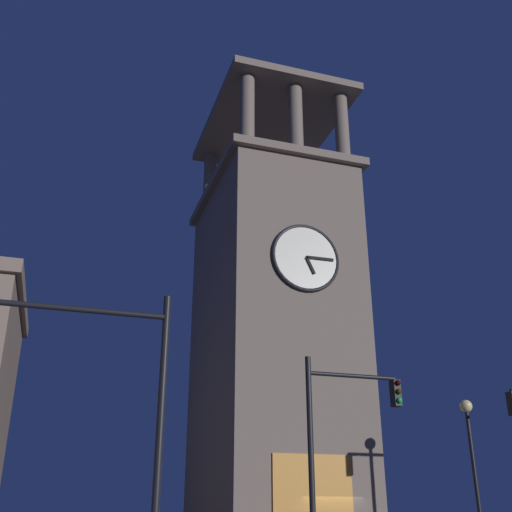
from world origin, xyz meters
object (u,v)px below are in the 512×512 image
Objects in this scene: street_lamp at (472,452)px; traffic_signal_mid at (340,435)px; clocktower at (273,345)px; traffic_signal_near at (100,393)px.

traffic_signal_mid is at bearing 25.02° from street_lamp.
traffic_signal_mid is 7.11m from street_lamp.
clocktower reaches higher than traffic_signal_mid.
traffic_signal_near is 1.10× the size of street_lamp.
traffic_signal_mid reaches higher than street_lamp.
traffic_signal_near is 14.64m from street_lamp.
street_lamp is at bearing -153.88° from traffic_signal_near.
traffic_signal_near reaches higher than street_lamp.
clocktower is at bearing -100.27° from traffic_signal_mid.
traffic_signal_near is at bearing 58.99° from clocktower.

